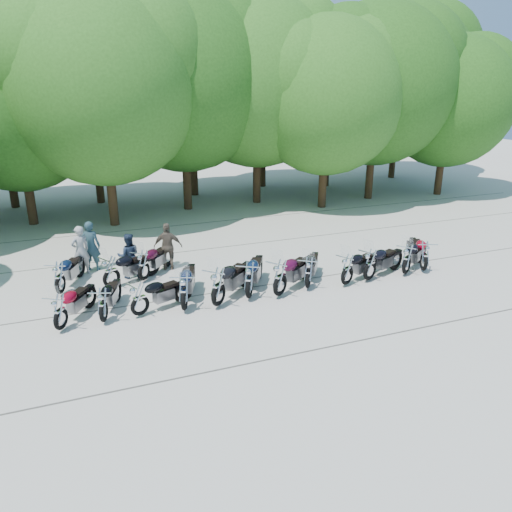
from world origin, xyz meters
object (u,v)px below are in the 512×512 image
object	(u,v)px
motorcycle_9	(370,264)
rider_0	(80,250)
motorcycle_7	(308,272)
motorcycle_12	(59,277)
motorcycle_11	(425,255)
motorcycle_14	(143,264)
motorcycle_1	(103,304)
motorcycle_10	(407,258)
motorcycle_4	(218,286)
motorcycle_5	(249,279)
rider_3	(91,246)
motorcycle_0	(60,311)
rider_2	(168,247)
motorcycle_6	(280,277)
motorcycle_2	(139,298)
motorcycle_3	(184,290)
motorcycle_8	(348,269)
motorcycle_13	(111,271)
rider_1	(129,256)

from	to	relation	value
motorcycle_9	rider_0	size ratio (longest dim) A/B	1.29
motorcycle_7	motorcycle_12	distance (m)	8.08
motorcycle_11	motorcycle_14	distance (m)	10.01
motorcycle_1	motorcycle_11	xyz separation A→B (m)	(11.22, 0.00, 0.05)
motorcycle_1	motorcycle_11	bearing A→B (deg)	-159.73
motorcycle_10	motorcycle_11	size ratio (longest dim) A/B	1.00
motorcycle_4	motorcycle_5	distance (m)	1.11
rider_3	motorcycle_4	bearing A→B (deg)	146.41
motorcycle_0	rider_2	bearing A→B (deg)	-103.05
motorcycle_6	motorcycle_12	distance (m)	7.11
motorcycle_4	rider_2	world-z (taller)	rider_2
motorcycle_2	motorcycle_12	xyz separation A→B (m)	(-2.15, 2.56, 0.03)
rider_0	rider_2	bearing A→B (deg)	143.86
motorcycle_1	motorcycle_2	xyz separation A→B (m)	(1.03, 0.02, 0.01)
motorcycle_3	motorcycle_8	xyz separation A→B (m)	(5.59, -0.05, -0.06)
motorcycle_0	rider_0	distance (m)	4.44
motorcycle_7	motorcycle_14	world-z (taller)	motorcycle_14
motorcycle_2	motorcycle_10	size ratio (longest dim) A/B	0.93
motorcycle_2	motorcycle_9	world-z (taller)	motorcycle_9
motorcycle_1	motorcycle_4	world-z (taller)	motorcycle_4
motorcycle_1	motorcycle_6	distance (m)	5.44
motorcycle_5	rider_0	size ratio (longest dim) A/B	1.38
motorcycle_9	motorcycle_13	world-z (taller)	motorcycle_9
motorcycle_3	motorcycle_10	distance (m)	8.09
motorcycle_10	motorcycle_3	bearing A→B (deg)	56.51
motorcycle_2	motorcycle_11	distance (m)	10.19
motorcycle_5	motorcycle_9	xyz separation A→B (m)	(4.41, -0.09, -0.04)
motorcycle_3	rider_3	world-z (taller)	rider_3
rider_1	rider_2	world-z (taller)	rider_2
motorcycle_6	motorcycle_14	size ratio (longest dim) A/B	1.11
rider_0	rider_1	world-z (taller)	rider_0
motorcycle_5	rider_0	world-z (taller)	rider_0
motorcycle_2	motorcycle_6	size ratio (longest dim) A/B	0.85
motorcycle_0	motorcycle_10	xyz separation A→B (m)	(11.57, 0.03, 0.04)
motorcycle_14	rider_1	bearing A→B (deg)	-14.02
motorcycle_0	rider_3	bearing A→B (deg)	-71.61
motorcycle_11	rider_0	bearing A→B (deg)	4.12
motorcycle_2	motorcycle_14	size ratio (longest dim) A/B	0.94
motorcycle_8	rider_3	distance (m)	9.23
motorcycle_3	motorcycle_14	world-z (taller)	motorcycle_3
motorcycle_7	rider_2	xyz separation A→B (m)	(-3.92, 3.58, 0.25)
motorcycle_14	rider_3	world-z (taller)	rider_3
motorcycle_1	motorcycle_5	size ratio (longest dim) A/B	0.85
motorcycle_4	motorcycle_12	size ratio (longest dim) A/B	1.14
motorcycle_2	motorcycle_4	world-z (taller)	motorcycle_4
motorcycle_8	motorcycle_1	bearing A→B (deg)	63.50
motorcycle_5	motorcycle_7	size ratio (longest dim) A/B	1.11
motorcycle_8	motorcycle_13	xyz separation A→B (m)	(-7.44, 2.65, 0.01)
motorcycle_8	motorcycle_10	bearing A→B (deg)	-113.25
motorcycle_0	motorcycle_8	bearing A→B (deg)	-147.95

